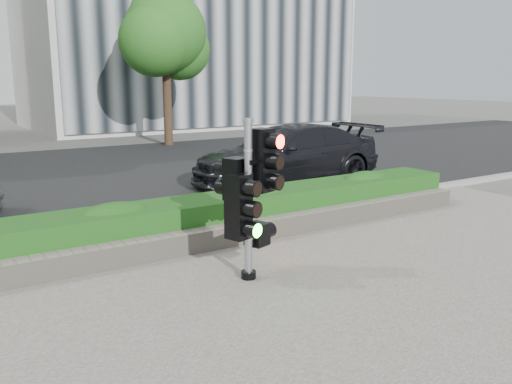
# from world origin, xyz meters

# --- Properties ---
(ground) EXTENTS (120.00, 120.00, 0.00)m
(ground) POSITION_xyz_m (0.00, 0.00, 0.00)
(ground) COLOR #51514C
(ground) RESTS_ON ground
(sidewalk) EXTENTS (16.00, 11.00, 0.03)m
(sidewalk) POSITION_xyz_m (0.00, -2.50, 0.01)
(sidewalk) COLOR #9E9389
(sidewalk) RESTS_ON ground
(road) EXTENTS (60.00, 13.00, 0.02)m
(road) POSITION_xyz_m (0.00, 10.00, 0.01)
(road) COLOR black
(road) RESTS_ON ground
(curb) EXTENTS (60.00, 0.25, 0.12)m
(curb) POSITION_xyz_m (0.00, 3.15, 0.06)
(curb) COLOR gray
(curb) RESTS_ON ground
(stone_wall) EXTENTS (12.00, 0.32, 0.34)m
(stone_wall) POSITION_xyz_m (0.00, 1.90, 0.20)
(stone_wall) COLOR gray
(stone_wall) RESTS_ON sidewalk
(hedge) EXTENTS (12.00, 1.00, 0.68)m
(hedge) POSITION_xyz_m (0.00, 2.55, 0.37)
(hedge) COLOR #2E7B25
(hedge) RESTS_ON sidewalk
(building_right) EXTENTS (18.00, 10.00, 12.00)m
(building_right) POSITION_xyz_m (11.00, 25.00, 6.00)
(building_right) COLOR #B7B7B2
(building_right) RESTS_ON ground
(tree_right) EXTENTS (4.10, 3.58, 6.53)m
(tree_right) POSITION_xyz_m (5.48, 15.55, 4.48)
(tree_right) COLOR black
(tree_right) RESTS_ON ground
(traffic_signal) EXTENTS (0.81, 0.69, 2.21)m
(traffic_signal) POSITION_xyz_m (-0.04, 0.44, 1.25)
(traffic_signal) COLOR black
(traffic_signal) RESTS_ON sidewalk
(car_dark) EXTENTS (5.32, 2.19, 1.54)m
(car_dark) POSITION_xyz_m (4.61, 5.87, 0.79)
(car_dark) COLOR black
(car_dark) RESTS_ON road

